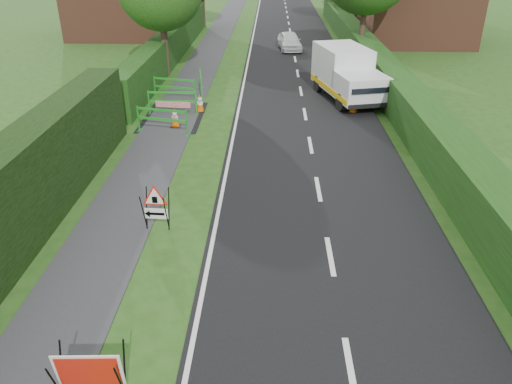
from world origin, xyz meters
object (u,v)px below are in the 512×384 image
object	(u,v)px
triangle_sign	(154,204)
hatchback_car	(290,41)
red_rect_sign	(89,372)
works_van	(347,73)

from	to	relation	value
triangle_sign	hatchback_car	world-z (taller)	hatchback_car
red_rect_sign	triangle_sign	size ratio (longest dim) A/B	1.03
works_van	hatchback_car	bearing A→B (deg)	87.52
red_rect_sign	triangle_sign	distance (m)	5.21
triangle_sign	hatchback_car	bearing A→B (deg)	83.26
triangle_sign	works_van	world-z (taller)	works_van
triangle_sign	hatchback_car	xyz separation A→B (m)	(4.08, 22.81, -0.18)
triangle_sign	works_van	size ratio (longest dim) A/B	0.21
works_van	red_rect_sign	bearing A→B (deg)	-124.40
red_rect_sign	works_van	bearing A→B (deg)	67.15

